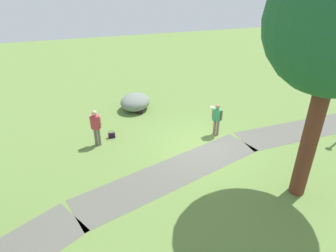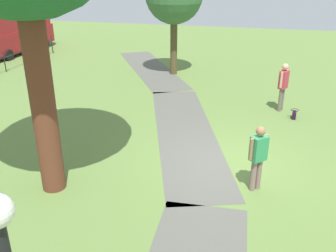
% 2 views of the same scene
% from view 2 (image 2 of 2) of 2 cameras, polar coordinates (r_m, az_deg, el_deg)
% --- Properties ---
extents(ground_plane, '(48.00, 48.00, 0.00)m').
position_cam_2_polar(ground_plane, '(10.01, 8.83, -5.68)').
color(ground_plane, olive).
extents(footpath_segment_mid, '(8.14, 4.21, 0.01)m').
position_cam_2_polar(footpath_segment_mid, '(11.77, 2.64, -0.77)').
color(footpath_segment_mid, '#58584F').
rests_on(footpath_segment_mid, ground).
extents(footpath_segment_far, '(7.77, 5.62, 0.01)m').
position_cam_2_polar(footpath_segment_far, '(19.19, -2.69, 8.81)').
color(footpath_segment_far, '#58584F').
rests_on(footpath_segment_far, ground).
extents(woman_with_handbag, '(0.48, 0.36, 1.72)m').
position_cam_2_polar(woman_with_handbag, '(13.74, 17.22, 6.21)').
color(woman_with_handbag, '#655C51').
rests_on(woman_with_handbag, ground).
extents(man_near_boulder, '(0.42, 0.43, 1.59)m').
position_cam_2_polar(man_near_boulder, '(8.62, 13.63, -4.24)').
color(man_near_boulder, '#7F665D').
rests_on(man_near_boulder, ground).
extents(handbag_on_grass, '(0.33, 0.29, 0.31)m').
position_cam_2_polar(handbag_on_grass, '(13.41, 18.76, 1.69)').
color(handbag_on_grass, black).
rests_on(handbag_on_grass, ground).
extents(delivery_van, '(5.64, 2.78, 2.30)m').
position_cam_2_polar(delivery_van, '(24.45, -23.26, 13.19)').
color(delivery_van, maroon).
rests_on(delivery_van, ground).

